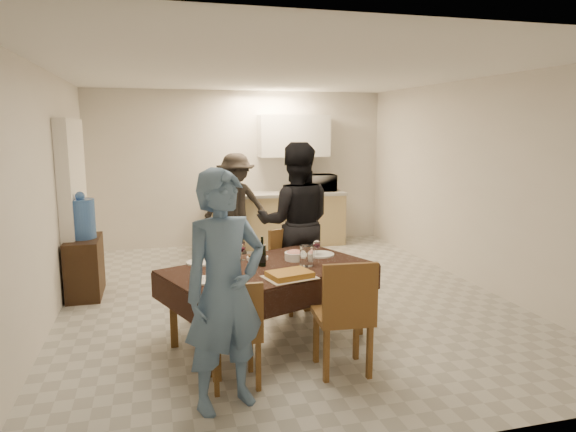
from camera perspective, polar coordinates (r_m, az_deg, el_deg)
The scene contains 33 objects.
floor at distance 6.17m, azimuth -0.45°, elevation -9.05°, with size 5.00×6.00×0.02m, color #B7B7B2.
ceiling at distance 5.87m, azimuth -0.49°, elevation 15.73°, with size 5.00×6.00×0.02m, color white.
wall_back at distance 8.80m, azimuth -5.33°, elevation 5.27°, with size 5.00×0.02×2.60m, color silver.
wall_front at distance 3.10m, azimuth 13.41°, elevation -3.47°, with size 5.00×0.02×2.60m, color silver.
wall_left at distance 5.80m, azimuth -25.18°, elevation 1.98°, with size 0.02×6.00×2.60m, color silver.
wall_right at distance 6.93m, azimuth 20.02°, elevation 3.47°, with size 0.02×6.00×2.60m, color silver.
stub_partition at distance 6.99m, azimuth -22.68°, elevation 1.29°, with size 0.15×1.40×2.10m, color white.
kitchen_base_cabinet at distance 8.73m, azimuth -1.00°, elevation -0.50°, with size 2.20×0.60×0.86m, color tan.
kitchen_worktop at distance 8.66m, azimuth -1.01°, elevation 2.47°, with size 2.24×0.64×0.05m, color #A09F9B.
upper_cabinet at distance 8.80m, azimuth 0.67°, elevation 8.89°, with size 1.20×0.34×0.70m, color white.
dining_table at distance 4.80m, azimuth -2.15°, elevation -6.06°, with size 2.11×1.68×0.72m.
chair_near_left at distance 3.99m, azimuth -5.90°, elevation -11.78°, with size 0.40×0.40×0.47m.
chair_near_right at distance 4.18m, azimuth 6.56°, elevation -9.87°, with size 0.48×0.48×0.52m.
chair_far_left at distance 5.37m, azimuth -8.40°, elevation -5.30°, with size 0.58×0.59×0.53m.
chair_far_right at distance 5.57m, azimuth 0.88°, elevation -5.33°, with size 0.52×0.54×0.48m.
console at distance 6.62m, azimuth -21.64°, elevation -5.27°, with size 0.38×0.76×0.70m, color black.
water_jug at distance 6.50m, azimuth -21.97°, elevation -0.29°, with size 0.31×0.31×0.47m, color #4272C6.
wine_bottle at distance 4.79m, azimuth -2.88°, elevation -3.93°, with size 0.07×0.07×0.28m, color black, non-canonical shape.
water_pitcher at distance 4.80m, azimuth 2.06°, elevation -4.43°, with size 0.13×0.13×0.19m, color white.
savoury_tart at distance 4.45m, azimuth 0.19°, elevation -6.53°, with size 0.43×0.32×0.05m, color gold.
salad_bowl at distance 5.02m, azimuth 0.74°, elevation -4.49°, with size 0.20×0.20×0.08m, color white.
mushroom_dish at distance 5.04m, azimuth -3.41°, elevation -4.70°, with size 0.19×0.19×0.03m, color white.
wine_glass_a at distance 4.44m, azimuth -8.43°, elevation -5.63°, with size 0.09×0.09×0.21m, color white, non-canonical shape.
wine_glass_b at distance 5.14m, azimuth 3.22°, elevation -3.60°, with size 0.08×0.08×0.17m, color white, non-canonical shape.
wine_glass_c at distance 5.02m, azimuth -5.15°, elevation -3.97°, with size 0.08×0.08×0.17m, color white, non-canonical shape.
plate_near_left at distance 4.41m, azimuth -8.97°, elevation -7.06°, with size 0.26×0.26×0.02m, color white.
plate_near_right at distance 4.68m, azimuth 5.89°, elevation -6.01°, with size 0.27×0.27×0.02m, color white.
plate_far_left at distance 4.99m, azimuth -9.69°, elevation -5.09°, with size 0.27×0.27×0.02m, color white.
plate_far_right at distance 5.22m, azimuth 3.57°, elevation -4.27°, with size 0.29×0.29×0.02m, color white.
microwave at distance 8.84m, azimuth 3.56°, elevation 3.70°, with size 0.52×0.35×0.29m, color white.
person_near at distance 3.66m, azimuth -7.01°, elevation -8.28°, with size 0.63×0.41×1.73m, color #56769E.
person_far at distance 5.87m, azimuth 0.82°, elevation -0.77°, with size 0.89×0.69×1.84m, color black.
person_kitchen at distance 8.07m, azimuth -5.77°, elevation 1.27°, with size 1.03×0.59×1.60m, color black.
Camera 1 is at (-1.45, -5.66, 2.00)m, focal length 32.00 mm.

